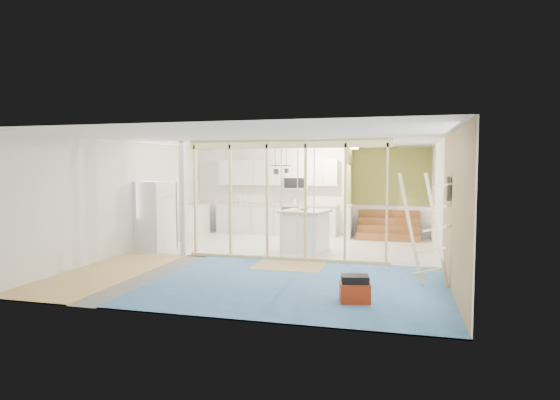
% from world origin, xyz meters
% --- Properties ---
extents(room, '(7.01, 8.01, 2.61)m').
position_xyz_m(room, '(0.00, 0.00, 1.30)').
color(room, slate).
rests_on(room, ground).
extents(floor_overlays, '(7.00, 8.00, 0.03)m').
position_xyz_m(floor_overlays, '(0.07, 0.06, 0.01)').
color(floor_overlays, silver).
rests_on(floor_overlays, room).
extents(stud_frame, '(4.66, 0.14, 2.60)m').
position_xyz_m(stud_frame, '(-0.22, -0.00, 1.58)').
color(stud_frame, '#DECC88').
rests_on(stud_frame, room).
extents(base_cabinets, '(4.45, 2.24, 0.93)m').
position_xyz_m(base_cabinets, '(-1.61, 3.36, 0.47)').
color(base_cabinets, silver).
rests_on(base_cabinets, room).
extents(upper_cabinets, '(3.60, 0.41, 0.85)m').
position_xyz_m(upper_cabinets, '(-0.84, 3.82, 1.82)').
color(upper_cabinets, silver).
rests_on(upper_cabinets, room).
extents(green_partition, '(2.25, 1.51, 2.60)m').
position_xyz_m(green_partition, '(2.04, 3.66, 0.94)').
color(green_partition, olive).
rests_on(green_partition, room).
extents(pot_rack, '(0.52, 0.52, 0.72)m').
position_xyz_m(pot_rack, '(-0.31, 1.89, 2.00)').
color(pot_rack, black).
rests_on(pot_rack, room).
extents(sheathing_panel, '(0.02, 4.00, 2.60)m').
position_xyz_m(sheathing_panel, '(3.48, -2.00, 1.30)').
color(sheathing_panel, tan).
rests_on(sheathing_panel, room).
extents(electrical_panel, '(0.04, 0.30, 0.40)m').
position_xyz_m(electrical_panel, '(3.43, -1.40, 1.65)').
color(electrical_panel, '#3D3D42').
rests_on(electrical_panel, room).
extents(ceiling_light, '(0.32, 0.32, 0.08)m').
position_xyz_m(ceiling_light, '(1.40, 3.00, 2.54)').
color(ceiling_light, '#FFEABF').
rests_on(ceiling_light, room).
extents(fridge, '(0.86, 0.83, 1.67)m').
position_xyz_m(fridge, '(-3.07, 0.45, 0.83)').
color(fridge, white).
rests_on(fridge, room).
extents(island, '(1.19, 1.19, 1.00)m').
position_xyz_m(island, '(0.49, 1.14, 0.50)').
color(island, white).
rests_on(island, room).
extents(bowl, '(0.25, 0.25, 0.06)m').
position_xyz_m(bowl, '(0.45, 1.17, 1.03)').
color(bowl, silver).
rests_on(bowl, island).
extents(soap_bottle_a, '(0.14, 0.14, 0.30)m').
position_xyz_m(soap_bottle_a, '(-2.03, 3.64, 1.08)').
color(soap_bottle_a, silver).
rests_on(soap_bottle_a, base_cabinets).
extents(soap_bottle_b, '(0.12, 0.12, 0.20)m').
position_xyz_m(soap_bottle_b, '(-0.35, 3.72, 1.03)').
color(soap_bottle_b, silver).
rests_on(soap_bottle_b, base_cabinets).
extents(toolbox, '(0.50, 0.41, 0.42)m').
position_xyz_m(toolbox, '(2.03, -2.81, 0.20)').
color(toolbox, '#A82B0F').
rests_on(toolbox, room).
extents(ladder, '(1.02, 0.10, 1.90)m').
position_xyz_m(ladder, '(3.10, -1.57, 0.97)').
color(ladder, beige).
rests_on(ladder, room).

